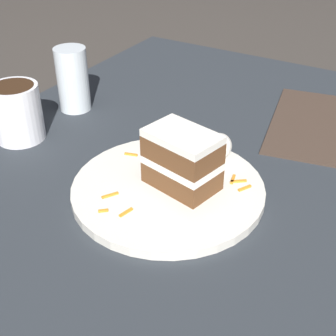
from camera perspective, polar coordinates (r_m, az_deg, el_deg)
ground_plane at (r=0.67m, az=0.55°, el=-7.42°), size 6.00×6.00×0.00m
dining_table at (r=0.66m, az=0.55°, el=-6.48°), size 1.30×0.89×0.03m
plate at (r=0.69m, az=-0.00°, el=-2.58°), size 0.28×0.28×0.01m
cake_slice at (r=0.66m, az=1.74°, el=1.03°), size 0.09×0.11×0.09m
cream_dollop at (r=0.74m, az=6.24°, el=2.63°), size 0.04×0.04×0.04m
orange_garnish at (r=0.77m, az=0.48°, el=2.36°), size 0.06×0.06×0.01m
carrot_shreds_scatter at (r=0.68m, az=0.76°, el=-2.29°), size 0.18×0.21×0.00m
drinking_glass at (r=0.93m, az=-11.47°, el=10.07°), size 0.06×0.06×0.12m
coffee_mug at (r=0.85m, az=-17.96°, el=6.69°), size 0.08×0.08×0.10m
menu_card at (r=0.91m, az=17.58°, el=5.11°), size 0.30×0.21×0.00m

